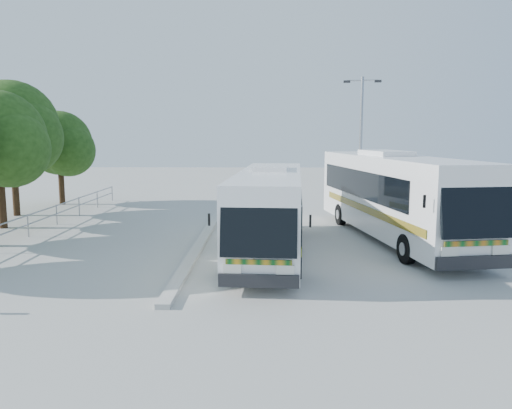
{
  "coord_description": "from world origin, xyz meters",
  "views": [
    {
      "loc": [
        0.31,
        -18.11,
        4.41
      ],
      "look_at": [
        -0.08,
        2.77,
        1.49
      ],
      "focal_mm": 35.0,
      "sensor_mm": 36.0,
      "label": 1
    }
  ],
  "objects_px": {
    "tree_far_e": "(60,143)",
    "coach_main": "(270,208)",
    "lamppost": "(361,146)",
    "coach_adjacent": "(394,194)",
    "tree_far_d": "(13,127)"
  },
  "relations": [
    {
      "from": "tree_far_d",
      "to": "tree_far_e",
      "type": "xyz_separation_m",
      "value": [
        0.68,
        4.5,
        -0.93
      ]
    },
    {
      "from": "coach_main",
      "to": "coach_adjacent",
      "type": "height_order",
      "value": "coach_adjacent"
    },
    {
      "from": "coach_main",
      "to": "lamppost",
      "type": "distance_m",
      "value": 7.14
    },
    {
      "from": "tree_far_e",
      "to": "coach_adjacent",
      "type": "xyz_separation_m",
      "value": [
        18.37,
        -10.38,
        -1.96
      ]
    },
    {
      "from": "tree_far_e",
      "to": "coach_main",
      "type": "distance_m",
      "value": 18.54
    },
    {
      "from": "coach_main",
      "to": "lamppost",
      "type": "xyz_separation_m",
      "value": [
        4.31,
        5.23,
        2.23
      ]
    },
    {
      "from": "tree_far_e",
      "to": "tree_far_d",
      "type": "bearing_deg",
      "value": -98.63
    },
    {
      "from": "tree_far_e",
      "to": "lamppost",
      "type": "height_order",
      "value": "lamppost"
    },
    {
      "from": "coach_main",
      "to": "lamppost",
      "type": "bearing_deg",
      "value": 54.16
    },
    {
      "from": "tree_far_e",
      "to": "coach_main",
      "type": "bearing_deg",
      "value": -44.61
    },
    {
      "from": "tree_far_e",
      "to": "coach_main",
      "type": "height_order",
      "value": "tree_far_e"
    },
    {
      "from": "tree_far_e",
      "to": "coach_adjacent",
      "type": "height_order",
      "value": "tree_far_e"
    },
    {
      "from": "coach_main",
      "to": "lamppost",
      "type": "height_order",
      "value": "lamppost"
    },
    {
      "from": "coach_main",
      "to": "coach_adjacent",
      "type": "bearing_deg",
      "value": 29.49
    },
    {
      "from": "tree_far_e",
      "to": "lamppost",
      "type": "distance_m",
      "value": 19.04
    }
  ]
}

